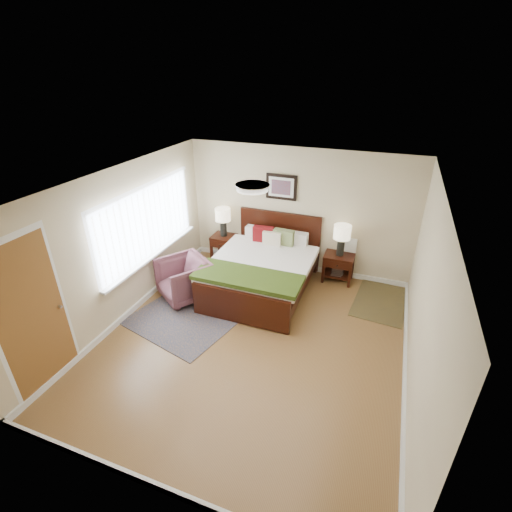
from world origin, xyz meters
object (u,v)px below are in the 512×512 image
bed (263,265)px  lamp_right (342,235)px  rug_persian (202,306)px  armchair (184,279)px  nightstand_right (338,265)px  nightstand_left (224,241)px  lamp_left (223,217)px

bed → lamp_right: (1.27, 0.86, 0.44)m
lamp_right → rug_persian: bearing=-140.4°
armchair → rug_persian: armchair is taller
nightstand_right → nightstand_left: bearing=-179.8°
rug_persian → nightstand_left: bearing=115.8°
nightstand_right → lamp_right: (0.00, 0.01, 0.64)m
rug_persian → lamp_left: bearing=115.7°
rug_persian → lamp_right: bearing=53.8°
bed → nightstand_left: (-1.18, 0.84, -0.09)m
lamp_right → armchair: 3.04m
bed → lamp_left: size_ratio=3.61×
nightstand_left → armchair: 1.56m
lamp_left → rug_persian: bearing=-78.5°
nightstand_left → armchair: (-0.07, -1.56, -0.08)m
bed → nightstand_left: 1.45m
bed → lamp_right: 1.60m
lamp_left → lamp_right: 2.46m
bed → armchair: 1.45m
armchair → rug_persian: (0.42, -0.16, -0.37)m
bed → lamp_left: bed is taller
lamp_right → rug_persian: lamp_right is taller
rug_persian → nightstand_right: bearing=53.6°
nightstand_left → lamp_right: 2.51m
armchair → nightstand_left: bearing=122.2°
bed → lamp_left: 1.53m
nightstand_left → nightstand_right: (2.46, 0.01, -0.11)m
nightstand_right → lamp_right: bearing=90.0°
rug_persian → armchair: bearing=173.1°
lamp_left → rug_persian: lamp_left is taller
nightstand_right → lamp_left: (-2.46, 0.01, 0.66)m
bed → nightstand_right: bearing=33.5°
bed → armchair: bearing=-150.0°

